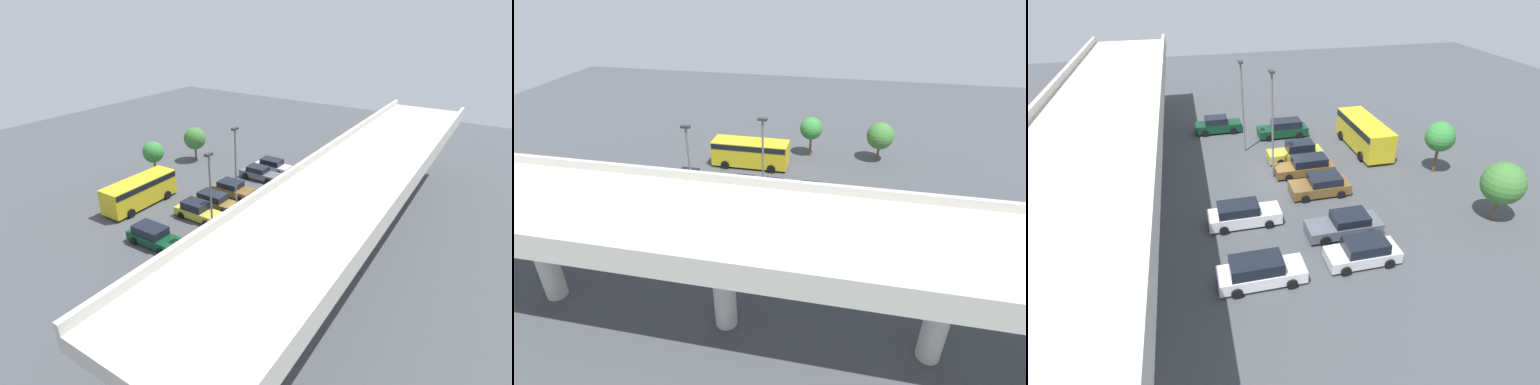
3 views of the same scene
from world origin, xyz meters
TOP-DOWN VIEW (x-y plane):
  - ground_plane at (0.00, 0.00)m, footprint 95.87×95.87m
  - highway_overpass at (-0.00, 12.19)m, footprint 46.00×7.64m
  - parked_car_0 at (-11.30, 4.03)m, footprint 2.01×4.82m
  - parked_car_1 at (-8.22, -2.10)m, footprint 2.09×4.84m
  - parked_car_2 at (-5.59, 4.08)m, footprint 1.98×4.81m
  - parked_car_3 at (-3.02, -2.20)m, footprint 2.26×4.44m
  - parked_car_4 at (0.25, -2.00)m, footprint 2.02×4.86m
  - parked_car_5 at (2.91, -1.92)m, footprint 2.00×4.79m
  - parked_car_6 at (8.38, -2.11)m, footprint 2.09×4.86m
  - parked_car_7 at (10.96, 4.09)m, footprint 2.04×4.57m
  - parked_car_8 at (-11.04, -2.14)m, footprint 2.03×4.31m
  - shuttle_bus at (3.80, -8.59)m, footprint 7.75×2.79m
  - lamp_post_near_aisle at (5.80, 2.16)m, footprint 0.70×0.35m
  - lamp_post_mid_lot at (0.38, 0.70)m, footprint 0.70×0.35m
  - tree_front_left at (-9.12, -12.51)m, footprint 2.80×2.80m
  - tree_front_right at (-1.92, -12.42)m, footprint 2.39×2.39m

SIDE VIEW (x-z plane):
  - ground_plane at x=0.00m, z-range 0.00..0.00m
  - parked_car_1 at x=-8.22m, z-range -0.04..1.43m
  - parked_car_3 at x=-3.02m, z-range -0.04..1.45m
  - parked_car_4 at x=0.25m, z-range -0.03..1.46m
  - parked_car_8 at x=-11.04m, z-range -0.04..1.48m
  - parked_car_7 at x=10.96m, z-range -0.05..1.55m
  - parked_car_2 at x=-5.59m, z-range -0.04..1.54m
  - parked_car_5 at x=2.91m, z-range -0.07..1.59m
  - parked_car_0 at x=-11.30m, z-range -0.04..1.58m
  - parked_car_6 at x=8.38m, z-range -0.04..1.60m
  - shuttle_bus at x=3.80m, z-range 0.26..2.98m
  - tree_front_left at x=-9.12m, z-range 0.71..4.93m
  - tree_front_right at x=-1.92m, z-range 0.95..5.27m
  - lamp_post_near_aisle at x=5.80m, z-range 0.69..8.80m
  - lamp_post_mid_lot at x=0.38m, z-range 0.70..9.25m
  - highway_overpass at x=0.00m, z-range 2.44..10.24m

